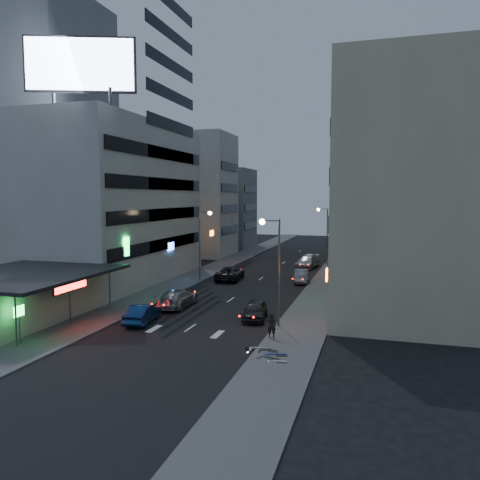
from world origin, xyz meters
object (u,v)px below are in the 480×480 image
at_px(road_car_blue, 143,313).
at_px(parked_car_right_far, 307,262).
at_px(scooter_silver_b, 271,338).
at_px(parked_car_left, 230,273).
at_px(scooter_black_a, 280,350).
at_px(scooter_silver_a, 287,352).
at_px(parked_car_right_mid, 301,277).
at_px(scooter_black_b, 278,342).
at_px(person, 272,325).
at_px(road_car_silver, 177,298).
at_px(parked_car_right_near, 255,310).
at_px(scooter_blue, 286,344).

bearing_deg(road_car_blue, parked_car_right_far, -111.24).
bearing_deg(scooter_silver_b, road_car_blue, 61.10).
relative_size(parked_car_left, scooter_black_a, 3.28).
xyz_separation_m(scooter_silver_a, scooter_silver_b, (-1.43, 2.05, 0.10)).
bearing_deg(scooter_black_a, parked_car_right_far, 22.89).
distance_m(road_car_blue, scooter_black_a, 13.11).
distance_m(parked_car_right_mid, parked_car_right_far, 11.44).
height_order(road_car_blue, scooter_black_b, road_car_blue).
height_order(scooter_silver_a, scooter_black_b, scooter_black_b).
xyz_separation_m(scooter_black_a, scooter_silver_b, (-0.98, 1.84, 0.10)).
bearing_deg(person, road_car_silver, -36.20).
relative_size(scooter_black_b, scooter_silver_b, 0.85).
distance_m(road_car_blue, road_car_silver, 5.61).
relative_size(person, scooter_black_a, 0.97).
relative_size(parked_car_right_near, scooter_black_b, 2.44).
bearing_deg(person, scooter_silver_b, 100.00).
relative_size(parked_car_right_near, road_car_blue, 0.95).
distance_m(scooter_black_a, scooter_blue, 1.06).
xyz_separation_m(scooter_black_a, scooter_black_b, (-0.44, 1.52, 0.00)).
relative_size(parked_car_left, road_car_silver, 1.04).
distance_m(parked_car_right_far, road_car_silver, 27.30).
xyz_separation_m(road_car_silver, scooter_blue, (11.71, -9.87, -0.06)).
xyz_separation_m(parked_car_right_far, scooter_silver_b, (2.83, -35.25, -0.07)).
bearing_deg(person, scooter_black_b, 109.67).
bearing_deg(parked_car_right_mid, scooter_silver_b, -93.37).
relative_size(road_car_blue, scooter_blue, 2.24).
height_order(parked_car_right_mid, person, person).
distance_m(parked_car_right_mid, scooter_black_b, 24.30).
bearing_deg(parked_car_right_far, parked_car_left, -113.79).
relative_size(parked_car_right_far, scooter_silver_a, 3.30).
bearing_deg(scooter_black_b, scooter_black_a, -169.48).
height_order(parked_car_right_far, scooter_silver_a, parked_car_right_far).
xyz_separation_m(parked_car_right_near, parked_car_right_mid, (1.02, 16.91, -0.01)).
bearing_deg(scooter_black_a, parked_car_right_mid, 23.33).
distance_m(scooter_silver_a, scooter_blue, 1.29).
height_order(road_car_silver, scooter_silver_a, road_car_silver).
distance_m(parked_car_right_mid, road_car_blue, 22.33).
height_order(person, scooter_black_a, person).
xyz_separation_m(road_car_silver, scooter_black_a, (11.56, -10.91, -0.14)).
distance_m(road_car_blue, scooter_black_b, 12.14).
distance_m(parked_car_right_far, scooter_silver_a, 37.54).
xyz_separation_m(parked_car_right_mid, road_car_blue, (-9.14, -20.38, 0.03)).
bearing_deg(scooter_blue, parked_car_right_near, 7.57).
bearing_deg(parked_car_right_far, scooter_silver_b, -77.75).
distance_m(parked_car_right_near, parked_car_right_far, 28.31).
xyz_separation_m(parked_car_right_mid, person, (1.39, -21.65, 0.25)).
xyz_separation_m(parked_car_left, parked_car_right_far, (7.35, 12.02, 0.03)).
bearing_deg(road_car_blue, person, 166.29).
height_order(scooter_black_a, scooter_silver_a, scooter_black_a).
xyz_separation_m(scooter_black_a, scooter_blue, (0.15, 1.05, 0.08)).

